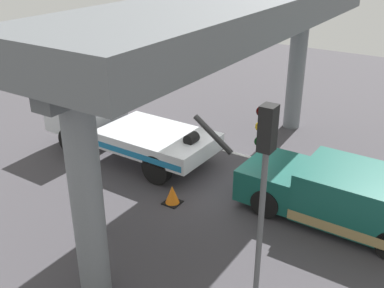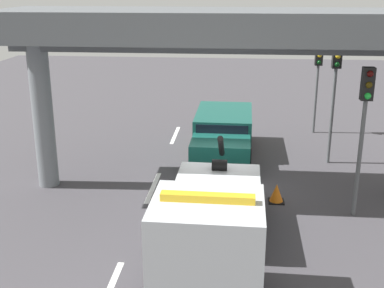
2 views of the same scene
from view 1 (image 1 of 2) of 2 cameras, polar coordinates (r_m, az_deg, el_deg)
name	(u,v)px [view 1 (image 1 of 2)]	position (r m, az deg, el deg)	size (l,w,h in m)	color
ground_plane	(225,186)	(14.70, 4.09, -5.22)	(60.00, 40.00, 0.10)	#423F44
lane_stripe_mid	(255,158)	(16.42, 7.85, -1.79)	(2.60, 0.16, 0.01)	silver
lane_stripe_east	(126,124)	(19.44, -8.28, 2.51)	(2.60, 0.16, 0.01)	silver
tow_truck_white	(114,121)	(16.59, -9.65, 2.90)	(7.27, 2.50, 2.46)	silver
towed_van_green	(344,196)	(13.18, 18.47, -6.22)	(5.23, 2.28, 1.58)	#145147
overpass_structure	(228,24)	(12.97, 4.55, 14.68)	(3.60, 13.49, 5.76)	slate
traffic_light_far	(264,166)	(8.80, 8.97, -2.70)	(0.39, 0.32, 4.49)	#515456
traffic_light_mid	(92,122)	(11.22, -12.41, 2.68)	(0.39, 0.32, 4.36)	#515456
traffic_cone_orange	(172,195)	(13.56, -2.48, -6.37)	(0.49, 0.49, 0.59)	orange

